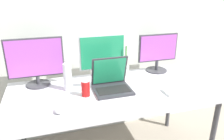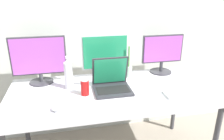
{
  "view_description": "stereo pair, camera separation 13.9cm",
  "coord_description": "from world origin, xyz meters",
  "px_view_note": "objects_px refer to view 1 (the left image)",
  "views": [
    {
      "loc": [
        -0.48,
        -1.57,
        1.54
      ],
      "look_at": [
        0.0,
        0.0,
        0.92
      ],
      "focal_mm": 35.0,
      "sensor_mm": 36.0,
      "label": 1
    },
    {
      "loc": [
        -0.34,
        -1.61,
        1.54
      ],
      "look_at": [
        0.0,
        0.0,
        0.92
      ],
      "focal_mm": 35.0,
      "sensor_mm": 36.0,
      "label": 2
    }
  ],
  "objects_px": {
    "soda_can_near_keyboard": "(86,88)",
    "bamboo_vase": "(126,70)",
    "work_desk": "(112,96)",
    "laptop_silver": "(111,83)",
    "mouse_by_keyboard": "(60,110)",
    "monitor_left": "(36,61)",
    "monitor_right": "(158,52)",
    "monitor_center": "(103,55)",
    "water_bottle": "(67,75)",
    "keyboard_main": "(187,90)"
  },
  "relations": [
    {
      "from": "monitor_left",
      "to": "keyboard_main",
      "type": "relative_size",
      "value": 1.13
    },
    {
      "from": "monitor_center",
      "to": "mouse_by_keyboard",
      "type": "height_order",
      "value": "monitor_center"
    },
    {
      "from": "soda_can_near_keyboard",
      "to": "keyboard_main",
      "type": "bearing_deg",
      "value": -10.8
    },
    {
      "from": "monitor_center",
      "to": "mouse_by_keyboard",
      "type": "bearing_deg",
      "value": -130.1
    },
    {
      "from": "water_bottle",
      "to": "bamboo_vase",
      "type": "bearing_deg",
      "value": 14.57
    },
    {
      "from": "keyboard_main",
      "to": "soda_can_near_keyboard",
      "type": "relative_size",
      "value": 3.28
    },
    {
      "from": "monitor_center",
      "to": "monitor_right",
      "type": "height_order",
      "value": "monitor_center"
    },
    {
      "from": "monitor_center",
      "to": "laptop_silver",
      "type": "distance_m",
      "value": 0.32
    },
    {
      "from": "monitor_right",
      "to": "mouse_by_keyboard",
      "type": "distance_m",
      "value": 1.16
    },
    {
      "from": "work_desk",
      "to": "water_bottle",
      "type": "relative_size",
      "value": 6.05
    },
    {
      "from": "work_desk",
      "to": "laptop_silver",
      "type": "relative_size",
      "value": 5.62
    },
    {
      "from": "soda_can_near_keyboard",
      "to": "laptop_silver",
      "type": "bearing_deg",
      "value": 12.96
    },
    {
      "from": "soda_can_near_keyboard",
      "to": "bamboo_vase",
      "type": "distance_m",
      "value": 0.53
    },
    {
      "from": "water_bottle",
      "to": "laptop_silver",
      "type": "bearing_deg",
      "value": -15.79
    },
    {
      "from": "work_desk",
      "to": "water_bottle",
      "type": "bearing_deg",
      "value": 161.59
    },
    {
      "from": "water_bottle",
      "to": "work_desk",
      "type": "bearing_deg",
      "value": -18.41
    },
    {
      "from": "monitor_left",
      "to": "laptop_silver",
      "type": "bearing_deg",
      "value": -24.84
    },
    {
      "from": "bamboo_vase",
      "to": "mouse_by_keyboard",
      "type": "bearing_deg",
      "value": -143.6
    },
    {
      "from": "laptop_silver",
      "to": "mouse_by_keyboard",
      "type": "xyz_separation_m",
      "value": [
        -0.44,
        -0.24,
        -0.04
      ]
    },
    {
      "from": "bamboo_vase",
      "to": "water_bottle",
      "type": "bearing_deg",
      "value": -165.43
    },
    {
      "from": "work_desk",
      "to": "laptop_silver",
      "type": "xyz_separation_m",
      "value": [
        -0.0,
        0.02,
        0.12
      ]
    },
    {
      "from": "laptop_silver",
      "to": "bamboo_vase",
      "type": "xyz_separation_m",
      "value": [
        0.22,
        0.24,
        0.0
      ]
    },
    {
      "from": "work_desk",
      "to": "monitor_center",
      "type": "distance_m",
      "value": 0.41
    },
    {
      "from": "bamboo_vase",
      "to": "monitor_left",
      "type": "bearing_deg",
      "value": 178.08
    },
    {
      "from": "monitor_right",
      "to": "laptop_silver",
      "type": "bearing_deg",
      "value": -153.55
    },
    {
      "from": "mouse_by_keyboard",
      "to": "soda_can_near_keyboard",
      "type": "relative_size",
      "value": 0.75
    },
    {
      "from": "mouse_by_keyboard",
      "to": "work_desk",
      "type": "bearing_deg",
      "value": 40.61
    },
    {
      "from": "keyboard_main",
      "to": "water_bottle",
      "type": "xyz_separation_m",
      "value": [
        -0.94,
        0.3,
        0.12
      ]
    },
    {
      "from": "keyboard_main",
      "to": "soda_can_near_keyboard",
      "type": "xyz_separation_m",
      "value": [
        -0.82,
        0.16,
        0.05
      ]
    },
    {
      "from": "work_desk",
      "to": "mouse_by_keyboard",
      "type": "relative_size",
      "value": 17.91
    },
    {
      "from": "monitor_right",
      "to": "bamboo_vase",
      "type": "distance_m",
      "value": 0.38
    },
    {
      "from": "work_desk",
      "to": "monitor_left",
      "type": "bearing_deg",
      "value": 153.82
    },
    {
      "from": "monitor_center",
      "to": "mouse_by_keyboard",
      "type": "relative_size",
      "value": 4.51
    },
    {
      "from": "water_bottle",
      "to": "monitor_center",
      "type": "bearing_deg",
      "value": 28.35
    },
    {
      "from": "monitor_left",
      "to": "bamboo_vase",
      "type": "distance_m",
      "value": 0.82
    },
    {
      "from": "work_desk",
      "to": "monitor_center",
      "type": "height_order",
      "value": "monitor_center"
    },
    {
      "from": "monitor_left",
      "to": "monitor_center",
      "type": "bearing_deg",
      "value": 1.39
    },
    {
      "from": "monitor_left",
      "to": "monitor_right",
      "type": "bearing_deg",
      "value": 0.72
    },
    {
      "from": "monitor_left",
      "to": "monitor_right",
      "type": "relative_size",
      "value": 1.15
    },
    {
      "from": "monitor_center",
      "to": "monitor_left",
      "type": "bearing_deg",
      "value": -178.61
    },
    {
      "from": "water_bottle",
      "to": "soda_can_near_keyboard",
      "type": "xyz_separation_m",
      "value": [
        0.12,
        -0.15,
        -0.07
      ]
    },
    {
      "from": "monitor_left",
      "to": "monitor_center",
      "type": "distance_m",
      "value": 0.59
    },
    {
      "from": "monitor_right",
      "to": "monitor_center",
      "type": "bearing_deg",
      "value": -179.98
    },
    {
      "from": "monitor_left",
      "to": "water_bottle",
      "type": "relative_size",
      "value": 1.67
    },
    {
      "from": "water_bottle",
      "to": "soda_can_near_keyboard",
      "type": "relative_size",
      "value": 2.23
    },
    {
      "from": "monitor_center",
      "to": "work_desk",
      "type": "bearing_deg",
      "value": -90.34
    },
    {
      "from": "water_bottle",
      "to": "bamboo_vase",
      "type": "height_order",
      "value": "bamboo_vase"
    },
    {
      "from": "soda_can_near_keyboard",
      "to": "bamboo_vase",
      "type": "height_order",
      "value": "bamboo_vase"
    },
    {
      "from": "keyboard_main",
      "to": "mouse_by_keyboard",
      "type": "xyz_separation_m",
      "value": [
        -1.04,
        -0.04,
        0.01
      ]
    },
    {
      "from": "monitor_right",
      "to": "bamboo_vase",
      "type": "height_order",
      "value": "monitor_right"
    }
  ]
}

